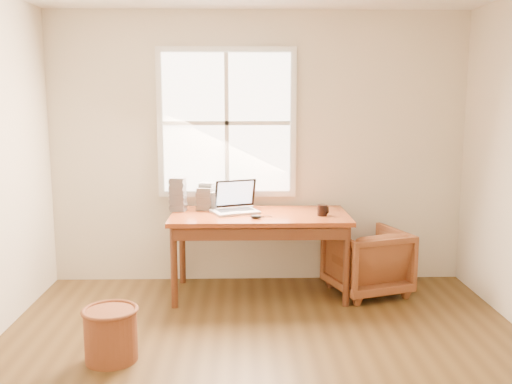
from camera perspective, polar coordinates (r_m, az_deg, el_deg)
room_shell at (r=3.44m, az=0.83°, el=1.63°), size 4.04×4.54×2.64m
desk at (r=5.15m, az=0.35°, el=-2.42°), size 1.60×0.80×0.04m
armchair at (r=5.38m, az=11.03°, el=-6.80°), size 0.82×0.83×0.60m
wicker_stool at (r=4.14m, az=-14.31°, el=-13.71°), size 0.38×0.38×0.36m
laptop at (r=5.17m, az=-2.13°, el=-0.38°), size 0.55×0.57×0.32m
mouse at (r=4.94m, az=-0.01°, el=-2.49°), size 0.11×0.08×0.03m
coffee_mug at (r=5.10m, az=6.64°, el=-1.81°), size 0.09×0.09×0.10m
cd_stack_a at (r=5.39m, az=-4.93°, el=-0.38°), size 0.15×0.13×0.25m
cd_stack_b at (r=5.33m, az=-5.18°, el=-0.71°), size 0.15×0.14×0.21m
cd_stack_c at (r=5.31m, az=-7.81°, el=-0.24°), size 0.16×0.14×0.31m
cd_stack_d at (r=5.36m, az=-4.62°, el=-0.87°), size 0.15×0.14×0.17m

